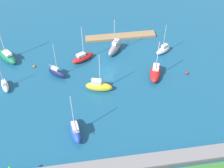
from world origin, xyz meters
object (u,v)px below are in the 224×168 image
at_px(sailboat_white_lone_north, 163,50).
at_px(sailboat_red_lone_south, 155,72).
at_px(pier_dock, 120,36).
at_px(mooring_buoy_red, 187,73).
at_px(sailboat_white_center_basin, 5,85).
at_px(sailboat_blue_outer_mooring, 75,130).
at_px(mooring_buoy_orange, 34,66).
at_px(sailboat_gray_far_north, 115,48).
at_px(sailboat_red_mid_basin, 83,58).
at_px(sailboat_yellow_along_channel, 99,86).
at_px(sailboat_green_inner_mooring, 7,56).
at_px(sailboat_navy_off_beacon, 57,73).

distance_m(sailboat_white_lone_north, sailboat_red_lone_south, 10.17).
xyz_separation_m(pier_dock, mooring_buoy_red, (-13.86, 18.58, 0.01)).
bearing_deg(sailboat_white_center_basin, sailboat_white_lone_north, -95.89).
xyz_separation_m(pier_dock, sailboat_white_lone_north, (-10.31, 9.10, 0.70)).
xyz_separation_m(sailboat_blue_outer_mooring, mooring_buoy_orange, (9.54, -23.00, -1.16)).
bearing_deg(sailboat_gray_far_north, pier_dock, -167.42).
bearing_deg(sailboat_red_mid_basin, pier_dock, 9.14).
bearing_deg(mooring_buoy_orange, sailboat_white_lone_north, -178.23).
xyz_separation_m(sailboat_yellow_along_channel, mooring_buoy_orange, (15.71, -10.88, -1.04)).
distance_m(sailboat_red_lone_south, sailboat_yellow_along_channel, 14.76).
bearing_deg(mooring_buoy_orange, sailboat_green_inner_mooring, -30.63).
relative_size(sailboat_red_lone_south, mooring_buoy_orange, 17.19).
xyz_separation_m(sailboat_blue_outer_mooring, sailboat_white_center_basin, (15.83, -16.01, -0.44)).
bearing_deg(sailboat_gray_far_north, mooring_buoy_orange, -46.02).
relative_size(sailboat_white_lone_north, sailboat_white_center_basin, 1.09).
relative_size(pier_dock, sailboat_white_center_basin, 2.54).
distance_m(sailboat_white_lone_north, sailboat_navy_off_beacon, 29.36).
bearing_deg(sailboat_red_mid_basin, mooring_buoy_orange, 155.13).
height_order(pier_dock, sailboat_blue_outer_mooring, sailboat_blue_outer_mooring).
relative_size(sailboat_blue_outer_mooring, sailboat_white_center_basin, 1.33).
height_order(pier_dock, sailboat_red_lone_south, sailboat_red_lone_south).
bearing_deg(pier_dock, sailboat_white_center_basin, 29.11).
distance_m(sailboat_yellow_along_channel, mooring_buoy_orange, 19.14).
distance_m(sailboat_gray_far_north, mooring_buoy_orange, 22.11).
distance_m(pier_dock, sailboat_red_lone_south, 19.02).
distance_m(sailboat_gray_far_north, sailboat_yellow_along_channel, 15.64).
bearing_deg(sailboat_navy_off_beacon, sailboat_red_mid_basin, 76.77).
height_order(sailboat_white_center_basin, sailboat_red_mid_basin, sailboat_red_mid_basin).
relative_size(sailboat_gray_far_north, mooring_buoy_red, 14.24).
xyz_separation_m(sailboat_yellow_along_channel, sailboat_navy_off_beacon, (9.72, -6.54, -0.22)).
bearing_deg(sailboat_white_lone_north, sailboat_blue_outer_mooring, 12.48).
distance_m(sailboat_yellow_along_channel, sailboat_white_center_basin, 22.34).
xyz_separation_m(sailboat_yellow_along_channel, sailboat_red_mid_basin, (2.93, -11.82, -0.31)).
relative_size(pier_dock, sailboat_navy_off_beacon, 2.12).
xyz_separation_m(sailboat_blue_outer_mooring, sailboat_red_mid_basin, (-3.24, -23.93, -0.43)).
bearing_deg(mooring_buoy_red, sailboat_green_inner_mooring, -15.46).
xyz_separation_m(sailboat_white_lone_north, sailboat_red_lone_south, (4.66, 9.04, 0.18)).
relative_size(sailboat_white_lone_north, sailboat_red_lone_south, 0.84).
distance_m(mooring_buoy_red, mooring_buoy_orange, 39.30).
height_order(sailboat_navy_off_beacon, sailboat_red_mid_basin, sailboat_red_mid_basin).
relative_size(sailboat_yellow_along_channel, sailboat_navy_off_beacon, 1.09).
relative_size(pier_dock, sailboat_red_lone_south, 1.96).
distance_m(sailboat_white_lone_north, sailboat_gray_far_north, 13.26).
bearing_deg(sailboat_blue_outer_mooring, sailboat_red_mid_basin, -16.50).
height_order(mooring_buoy_red, mooring_buoy_orange, mooring_buoy_red).
relative_size(pier_dock, sailboat_gray_far_north, 2.02).
xyz_separation_m(sailboat_blue_outer_mooring, sailboat_green_inner_mooring, (16.55, -27.15, -0.20)).
height_order(sailboat_green_inner_mooring, sailboat_navy_off_beacon, sailboat_green_inner_mooring).
distance_m(sailboat_white_lone_north, sailboat_yellow_along_channel, 22.56).
bearing_deg(sailboat_green_inner_mooring, mooring_buoy_orange, -156.99).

